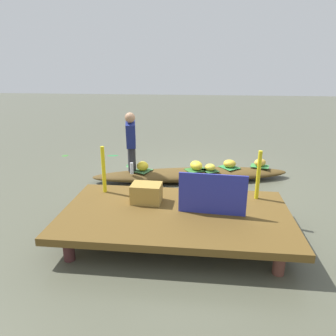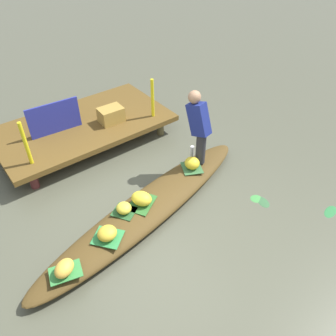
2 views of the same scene
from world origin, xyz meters
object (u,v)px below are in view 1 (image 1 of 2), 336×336
at_px(banana_bunch_4, 230,164).
at_px(market_banner, 212,194).
at_px(banana_bunch_1, 143,166).
at_px(banana_bunch_0, 260,163).
at_px(banana_bunch_3, 196,165).
at_px(water_bottle, 132,168).
at_px(vendor_boat, 191,175).
at_px(banana_bunch_2, 210,167).
at_px(vendor_person, 131,139).
at_px(produce_crate, 147,193).

xyz_separation_m(banana_bunch_4, market_banner, (0.45, 2.56, 0.35)).
relative_size(banana_bunch_1, banana_bunch_4, 0.94).
xyz_separation_m(banana_bunch_0, banana_bunch_1, (2.49, 0.57, 0.01)).
distance_m(banana_bunch_3, water_bottle, 1.35).
xyz_separation_m(vendor_boat, banana_bunch_2, (-0.39, 0.04, 0.20)).
bearing_deg(market_banner, banana_bunch_1, -53.12).
relative_size(vendor_person, market_banner, 1.35).
relative_size(banana_bunch_2, vendor_person, 0.18).
distance_m(banana_bunch_2, banana_bunch_4, 0.49).
bearing_deg(banana_bunch_2, banana_bunch_1, 6.36).
bearing_deg(banana_bunch_4, market_banner, 80.07).
bearing_deg(produce_crate, vendor_boat, -106.40).
relative_size(banana_bunch_0, water_bottle, 1.17).
xyz_separation_m(vendor_person, water_bottle, (-0.02, 0.10, -0.59)).
xyz_separation_m(banana_bunch_4, produce_crate, (1.41, 2.27, 0.20)).
height_order(market_banner, produce_crate, market_banner).
height_order(banana_bunch_1, banana_bunch_3, banana_bunch_1).
bearing_deg(vendor_person, banana_bunch_2, -170.48).
height_order(banana_bunch_4, vendor_person, vendor_person).
xyz_separation_m(banana_bunch_2, water_bottle, (1.58, 0.37, 0.04)).
distance_m(vendor_boat, banana_bunch_4, 0.86).
relative_size(banana_bunch_1, produce_crate, 0.57).
bearing_deg(vendor_person, produce_crate, 109.35).
bearing_deg(water_bottle, vendor_boat, -160.94).
xyz_separation_m(water_bottle, produce_crate, (-0.59, 1.64, 0.17)).
bearing_deg(banana_bunch_4, banana_bunch_2, 32.03).
distance_m(vendor_person, market_banner, 2.58).
bearing_deg(banana_bunch_3, vendor_person, 12.21).
relative_size(banana_bunch_2, banana_bunch_4, 0.84).
distance_m(banana_bunch_0, water_bottle, 2.78).
xyz_separation_m(vendor_boat, banana_bunch_3, (-0.10, 0.03, 0.22)).
bearing_deg(water_bottle, banana_bunch_4, -162.51).
height_order(banana_bunch_2, banana_bunch_3, banana_bunch_3).
bearing_deg(produce_crate, banana_bunch_2, -116.29).
xyz_separation_m(banana_bunch_4, vendor_person, (2.02, 0.53, 0.62)).
height_order(banana_bunch_0, banana_bunch_2, banana_bunch_0).
relative_size(banana_bunch_4, market_banner, 0.29).
distance_m(vendor_person, produce_crate, 1.89).
relative_size(market_banner, produce_crate, 2.10).
distance_m(banana_bunch_4, market_banner, 2.62).
bearing_deg(market_banner, banana_bunch_3, -79.36).
xyz_separation_m(banana_bunch_1, banana_bunch_2, (-1.40, -0.16, -0.03)).
relative_size(vendor_boat, banana_bunch_3, 13.50).
distance_m(banana_bunch_4, water_bottle, 2.10).
bearing_deg(banana_bunch_1, banana_bunch_0, -167.11).
distance_m(water_bottle, produce_crate, 1.75).
xyz_separation_m(banana_bunch_0, market_banner, (1.11, 2.71, 0.35)).
relative_size(banana_bunch_3, produce_crate, 0.70).
distance_m(vendor_boat, produce_crate, 2.18).
distance_m(banana_bunch_0, banana_bunch_2, 1.16).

